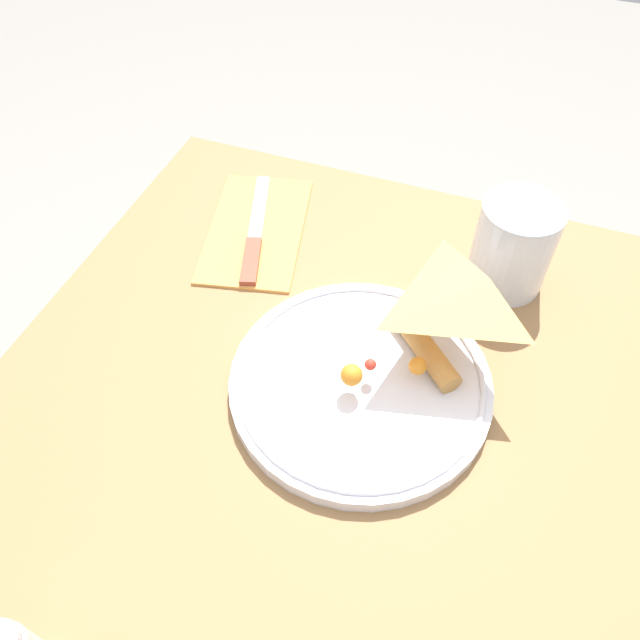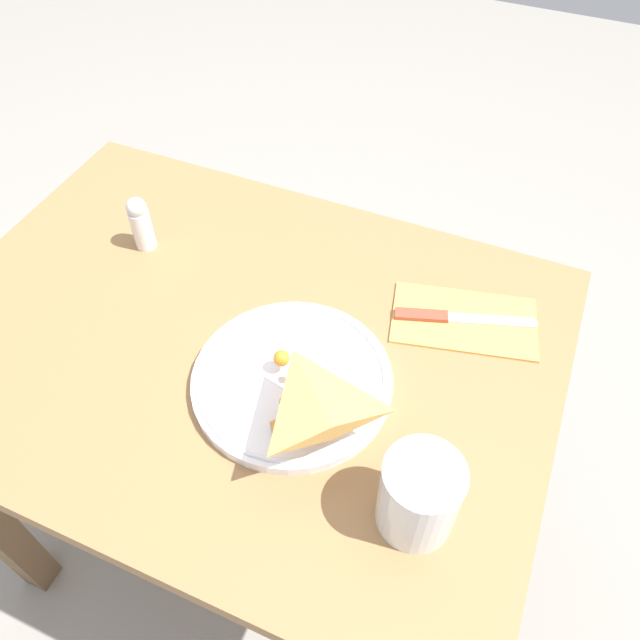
% 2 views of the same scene
% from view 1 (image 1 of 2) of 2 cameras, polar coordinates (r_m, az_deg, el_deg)
% --- Properties ---
extents(dining_table, '(0.91, 0.67, 0.71)m').
position_cam_1_polar(dining_table, '(0.72, -3.06, -17.73)').
color(dining_table, olive).
rests_on(dining_table, ground_plane).
extents(plate_pizza, '(0.27, 0.27, 0.05)m').
position_cam_1_polar(plate_pizza, '(0.64, 4.05, -5.41)').
color(plate_pizza, white).
rests_on(plate_pizza, dining_table).
extents(milk_glass, '(0.09, 0.09, 0.11)m').
position_cam_1_polar(milk_glass, '(0.75, 17.13, 6.18)').
color(milk_glass, white).
rests_on(milk_glass, dining_table).
extents(napkin_folded, '(0.23, 0.16, 0.00)m').
position_cam_1_polar(napkin_folded, '(0.81, -5.83, 8.23)').
color(napkin_folded, '#E59E4C').
rests_on(napkin_folded, dining_table).
extents(butter_knife, '(0.20, 0.08, 0.01)m').
position_cam_1_polar(butter_knife, '(0.80, -5.94, 7.98)').
color(butter_knife, '#99422D').
rests_on(butter_knife, napkin_folded).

